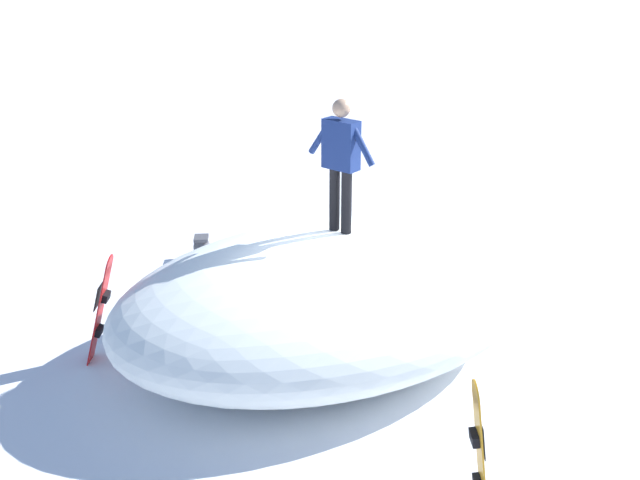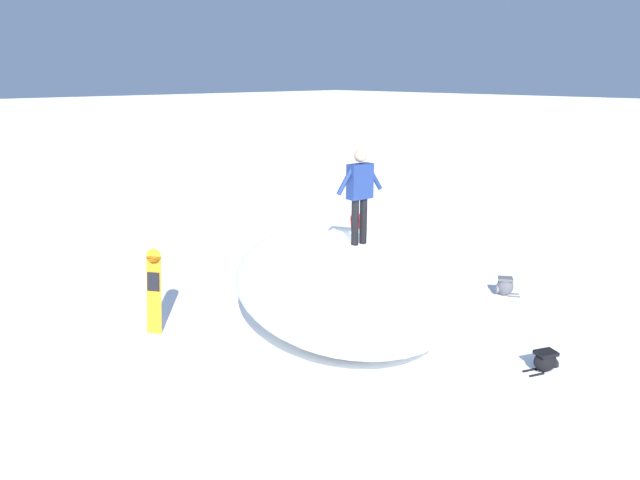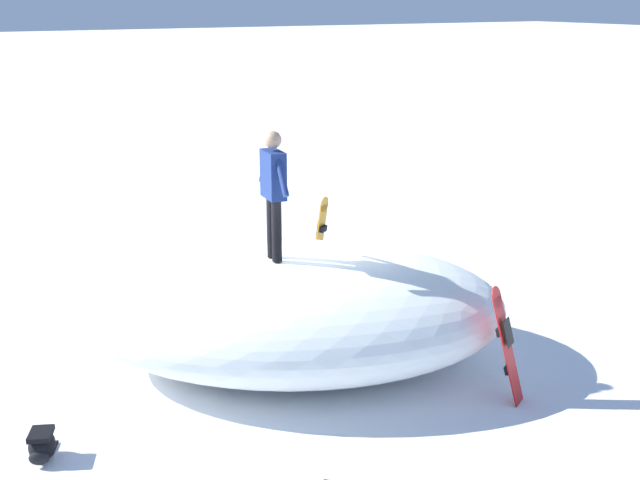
{
  "view_description": "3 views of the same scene",
  "coord_description": "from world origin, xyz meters",
  "px_view_note": "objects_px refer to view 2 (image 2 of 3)",
  "views": [
    {
      "loc": [
        4.3,
        -7.85,
        5.41
      ],
      "look_at": [
        -0.43,
        -0.46,
        1.87
      ],
      "focal_mm": 43.39,
      "sensor_mm": 36.0,
      "label": 1
    },
    {
      "loc": [
        7.29,
        7.79,
        4.75
      ],
      "look_at": [
        0.01,
        0.08,
        1.78
      ],
      "focal_mm": 33.49,
      "sensor_mm": 36.0,
      "label": 2
    },
    {
      "loc": [
        -10.31,
        5.12,
        5.14
      ],
      "look_at": [
        -1.02,
        -0.1,
        1.94
      ],
      "focal_mm": 45.66,
      "sensor_mm": 36.0,
      "label": 3
    }
  ],
  "objects_px": {
    "snowboard_primary_upright": "(154,290)",
    "backpack_near": "(505,286)",
    "snowboarder_standing": "(360,190)",
    "backpack_far": "(546,361)",
    "snowboard_secondary_upright": "(357,241)"
  },
  "relations": [
    {
      "from": "backpack_near",
      "to": "snowboard_secondary_upright",
      "type": "bearing_deg",
      "value": -70.28
    },
    {
      "from": "snowboard_primary_upright",
      "to": "snowboarder_standing",
      "type": "bearing_deg",
      "value": 141.19
    },
    {
      "from": "snowboard_secondary_upright",
      "to": "backpack_near",
      "type": "bearing_deg",
      "value": 109.72
    },
    {
      "from": "snowboard_secondary_upright",
      "to": "snowboard_primary_upright",
      "type": "bearing_deg",
      "value": -2.4
    },
    {
      "from": "snowboard_secondary_upright",
      "to": "backpack_far",
      "type": "relative_size",
      "value": 2.46
    },
    {
      "from": "snowboarder_standing",
      "to": "snowboard_secondary_upright",
      "type": "relative_size",
      "value": 1.14
    },
    {
      "from": "snowboarder_standing",
      "to": "snowboard_primary_upright",
      "type": "relative_size",
      "value": 1.1
    },
    {
      "from": "snowboarder_standing",
      "to": "snowboard_primary_upright",
      "type": "xyz_separation_m",
      "value": [
        3.01,
        -2.42,
        -1.85
      ]
    },
    {
      "from": "backpack_near",
      "to": "backpack_far",
      "type": "distance_m",
      "value": 3.51
    },
    {
      "from": "backpack_near",
      "to": "backpack_far",
      "type": "relative_size",
      "value": 0.87
    },
    {
      "from": "snowboard_primary_upright",
      "to": "snowboard_secondary_upright",
      "type": "relative_size",
      "value": 1.04
    },
    {
      "from": "snowboarder_standing",
      "to": "backpack_far",
      "type": "distance_m",
      "value": 4.34
    },
    {
      "from": "snowboard_primary_upright",
      "to": "backpack_near",
      "type": "distance_m",
      "value": 7.47
    },
    {
      "from": "snowboard_primary_upright",
      "to": "snowboard_secondary_upright",
      "type": "height_order",
      "value": "snowboard_primary_upright"
    },
    {
      "from": "snowboard_secondary_upright",
      "to": "backpack_near",
      "type": "height_order",
      "value": "snowboard_secondary_upright"
    }
  ]
}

